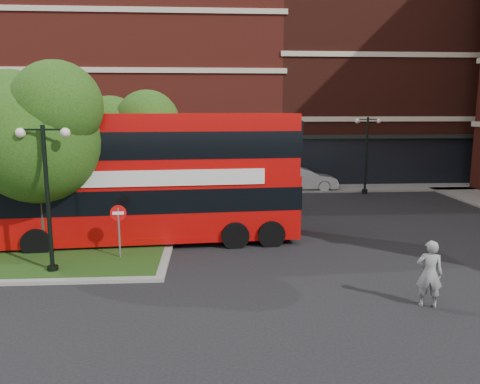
{
  "coord_description": "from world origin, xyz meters",
  "views": [
    {
      "loc": [
        -0.19,
        -15.22,
        5.49
      ],
      "look_at": [
        1.1,
        4.42,
        2.0
      ],
      "focal_mm": 35.0,
      "sensor_mm": 36.0,
      "label": 1
    }
  ],
  "objects": [
    {
      "name": "ground",
      "position": [
        0.0,
        0.0,
        0.0
      ],
      "size": [
        120.0,
        120.0,
        0.0
      ],
      "primitive_type": "plane",
      "color": "black",
      "rests_on": "ground"
    },
    {
      "name": "pavement_far",
      "position": [
        0.0,
        16.5,
        0.06
      ],
      "size": [
        44.0,
        3.0,
        0.12
      ],
      "primitive_type": "cube",
      "color": "slate",
      "rests_on": "ground"
    },
    {
      "name": "terrace_far_left",
      "position": [
        -8.0,
        24.0,
        7.0
      ],
      "size": [
        26.0,
        12.0,
        14.0
      ],
      "primitive_type": "cube",
      "color": "maroon",
      "rests_on": "ground"
    },
    {
      "name": "terrace_far_right",
      "position": [
        14.0,
        24.0,
        8.0
      ],
      "size": [
        18.0,
        12.0,
        16.0
      ],
      "primitive_type": "cube",
      "color": "#471911",
      "rests_on": "ground"
    },
    {
      "name": "traffic_island",
      "position": [
        -8.0,
        3.0,
        0.07
      ],
      "size": [
        12.6,
        7.6,
        0.15
      ],
      "color": "gray",
      "rests_on": "ground"
    },
    {
      "name": "tree_island_west",
      "position": [
        -6.6,
        2.58,
        4.79
      ],
      "size": [
        5.4,
        4.71,
        7.21
      ],
      "color": "#2D2116",
      "rests_on": "ground"
    },
    {
      "name": "tree_island_east",
      "position": [
        -3.58,
        5.06,
        4.24
      ],
      "size": [
        4.46,
        3.9,
        6.29
      ],
      "color": "#2D2116",
      "rests_on": "ground"
    },
    {
      "name": "lamp_island",
      "position": [
        -5.5,
        0.2,
        2.83
      ],
      "size": [
        1.72,
        0.36,
        5.0
      ],
      "color": "black",
      "rests_on": "ground"
    },
    {
      "name": "lamp_far_left",
      "position": [
        2.0,
        14.5,
        2.83
      ],
      "size": [
        1.72,
        0.36,
        5.0
      ],
      "color": "black",
      "rests_on": "ground"
    },
    {
      "name": "lamp_far_right",
      "position": [
        10.0,
        14.5,
        2.83
      ],
      "size": [
        1.72,
        0.36,
        5.0
      ],
      "color": "black",
      "rests_on": "ground"
    },
    {
      "name": "bus",
      "position": [
        -2.71,
        4.0,
        3.07
      ],
      "size": [
        12.41,
        3.67,
        4.67
      ],
      "rotation": [
        0.0,
        0.0,
        0.07
      ],
      "color": "#B50807",
      "rests_on": "ground"
    },
    {
      "name": "woman",
      "position": [
        5.91,
        -3.15,
        0.96
      ],
      "size": [
        0.81,
        0.67,
        1.93
      ],
      "primitive_type": "imported",
      "rotation": [
        0.0,
        0.0,
        2.81
      ],
      "color": "gray",
      "rests_on": "ground"
    },
    {
      "name": "car_silver",
      "position": [
        -5.94,
        16.0,
        0.62
      ],
      "size": [
        3.83,
        1.96,
        1.25
      ],
      "primitive_type": "imported",
      "rotation": [
        0.0,
        0.0,
        1.71
      ],
      "color": "#A3A6AA",
      "rests_on": "ground"
    },
    {
      "name": "car_white",
      "position": [
        6.14,
        16.0,
        0.78
      ],
      "size": [
        4.75,
        1.74,
        1.55
      ],
      "primitive_type": "imported",
      "rotation": [
        0.0,
        0.0,
        1.55
      ],
      "color": "silver",
      "rests_on": "ground"
    },
    {
      "name": "no_entry_sign",
      "position": [
        -3.5,
        1.5,
        1.49
      ],
      "size": [
        0.58,
        0.08,
        2.09
      ],
      "rotation": [
        0.0,
        0.0,
        0.05
      ],
      "color": "slate",
      "rests_on": "ground"
    }
  ]
}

